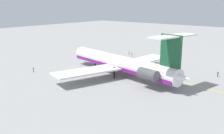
# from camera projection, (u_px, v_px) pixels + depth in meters

# --- Properties ---
(ground) EXTENTS (338.04, 338.04, 0.00)m
(ground) POSITION_uv_depth(u_px,v_px,m) (144.00, 66.00, 90.90)
(ground) COLOR gray
(main_jetliner) EXTENTS (48.24, 42.92, 14.12)m
(main_jetliner) POSITION_uv_depth(u_px,v_px,m) (123.00, 64.00, 78.10)
(main_jetliner) COLOR white
(main_jetliner) RESTS_ON ground
(ground_crew_near_nose) EXTENTS (0.31, 0.33, 1.67)m
(ground_crew_near_nose) POSITION_uv_depth(u_px,v_px,m) (33.00, 69.00, 82.78)
(ground_crew_near_nose) COLOR black
(ground_crew_near_nose) RESTS_ON ground
(ground_crew_near_tail) EXTENTS (0.44, 0.29, 1.79)m
(ground_crew_near_tail) POSITION_uv_depth(u_px,v_px,m) (129.00, 52.00, 110.52)
(ground_crew_near_tail) COLOR black
(ground_crew_near_tail) RESTS_ON ground
(ground_crew_portside) EXTENTS (0.30, 0.35, 1.70)m
(ground_crew_portside) POSITION_uv_depth(u_px,v_px,m) (132.00, 54.00, 107.06)
(ground_crew_portside) COLOR black
(ground_crew_portside) RESTS_ON ground
(ground_crew_starboard) EXTENTS (0.39, 0.27, 1.70)m
(ground_crew_starboard) POSITION_uv_depth(u_px,v_px,m) (218.00, 74.00, 77.72)
(ground_crew_starboard) COLOR black
(ground_crew_starboard) RESTS_ON ground
(safety_cone_nose) EXTENTS (0.40, 0.40, 0.55)m
(safety_cone_nose) POSITION_uv_depth(u_px,v_px,m) (113.00, 54.00, 110.90)
(safety_cone_nose) COLOR #EA590F
(safety_cone_nose) RESTS_ON ground
(taxiway_centreline) EXTENTS (76.36, 16.54, 0.01)m
(taxiway_centreline) POSITION_uv_depth(u_px,v_px,m) (138.00, 69.00, 87.15)
(taxiway_centreline) COLOR gold
(taxiway_centreline) RESTS_ON ground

